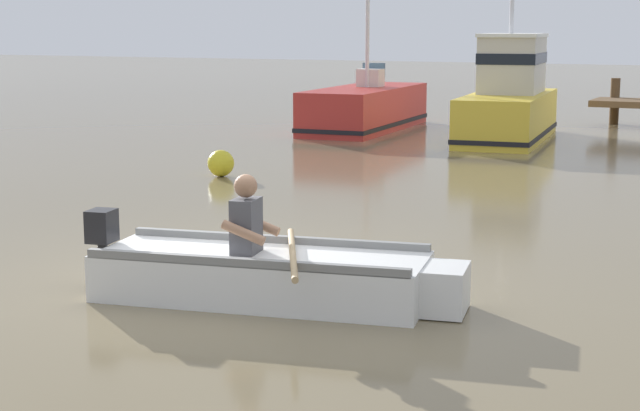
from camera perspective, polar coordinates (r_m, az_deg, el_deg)
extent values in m
plane|color=#7A6B4C|center=(10.33, -5.46, -4.19)|extent=(120.00, 120.00, 0.00)
cylinder|color=#4D3924|center=(27.51, 16.37, 5.69)|extent=(0.24, 0.24, 1.20)
cube|color=white|center=(9.52, -3.32, -4.04)|extent=(3.25, 1.65, 0.44)
cube|color=white|center=(9.13, 7.07, -4.72)|extent=(0.50, 0.67, 0.42)
cube|color=gray|center=(9.94, -2.39, -1.95)|extent=(3.00, 0.63, 0.08)
cube|color=gray|center=(8.99, -4.37, -3.26)|extent=(3.00, 0.63, 0.08)
cube|color=white|center=(9.51, -3.90, -2.94)|extent=(0.46, 1.05, 0.06)
cylinder|color=black|center=(10.14, -12.20, -3.08)|extent=(0.12, 0.12, 0.54)
cube|color=black|center=(10.07, -12.28, -1.14)|extent=(0.29, 0.32, 0.32)
cube|color=#4C4C51|center=(9.46, -4.21, -1.16)|extent=(0.28, 0.37, 0.52)
sphere|color=#9E7051|center=(9.40, -4.24, 1.12)|extent=(0.22, 0.22, 0.22)
cylinder|color=#9E7051|center=(9.65, -3.49, -1.04)|extent=(0.43, 0.17, 0.23)
cylinder|color=#9E7051|center=(9.25, -4.37, -1.55)|extent=(0.43, 0.17, 0.23)
cylinder|color=tan|center=(9.21, -1.56, -2.72)|extent=(1.01, 1.79, 0.06)
cube|color=#B72D28|center=(25.05, 2.58, 5.51)|extent=(2.03, 5.17, 1.04)
cube|color=black|center=(25.08, 2.57, 4.74)|extent=(2.08, 5.21, 0.10)
cube|color=silver|center=(25.36, 2.88, 7.25)|extent=(0.63, 0.54, 0.44)
cube|color=slate|center=(25.60, 3.07, 7.68)|extent=(0.60, 0.08, 0.36)
cylinder|color=silver|center=(25.09, 2.72, 10.84)|extent=(0.10, 0.10, 3.61)
cube|color=gold|center=(23.06, 10.59, 4.95)|extent=(2.13, 4.88, 1.04)
cube|color=black|center=(23.09, 10.56, 4.11)|extent=(2.18, 4.93, 0.10)
cube|color=beige|center=(23.41, 10.85, 7.83)|extent=(1.48, 2.12, 1.25)
cube|color=black|center=(23.40, 10.86, 8.22)|extent=(1.51, 2.15, 0.24)
cube|color=white|center=(23.39, 10.90, 9.46)|extent=(1.55, 2.22, 0.08)
cylinder|color=silver|center=(23.08, 10.80, 9.93)|extent=(0.10, 0.10, 2.96)
sphere|color=yellow|center=(17.30, -5.64, 2.40)|extent=(0.46, 0.46, 0.46)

